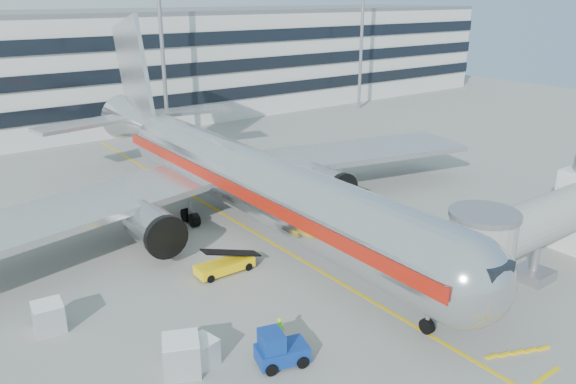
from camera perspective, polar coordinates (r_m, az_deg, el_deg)
ground at (r=37.75m, az=4.49°, el=-8.69°), size 180.00×180.00×0.00m
lead_in_line at (r=44.98m, az=-3.87°, el=-3.85°), size 0.25×70.00×0.01m
main_jet at (r=44.88m, az=-5.19°, el=1.82°), size 50.95×48.70×16.06m
jet_bridge at (r=40.67m, az=25.46°, el=-2.50°), size 17.80×4.50×7.00m
terminal at (r=86.34m, az=-21.91°, el=11.47°), size 150.00×24.25×15.60m
light_mast_centre at (r=73.43m, az=-12.86°, el=16.74°), size 2.40×1.20×25.45m
light_mast_east at (r=92.71m, az=7.58°, el=17.51°), size 2.40×1.20×25.45m
belt_loader at (r=38.29m, az=-6.46°, el=-7.36°), size 4.22×1.57×2.02m
baggage_tug at (r=29.37m, az=-0.94°, el=-15.72°), size 2.89×2.22×1.94m
cargo_container_left at (r=29.28m, az=-10.77°, el=-16.00°), size 2.34×2.34×1.89m
cargo_container_right at (r=34.57m, az=-23.14°, el=-11.60°), size 1.73×1.73×1.68m
cargo_container_front at (r=29.72m, az=-8.75°, el=-15.78°), size 1.62×1.62×1.45m
ramp_worker at (r=30.71m, az=-0.78°, el=-14.02°), size 0.72×0.67×1.66m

